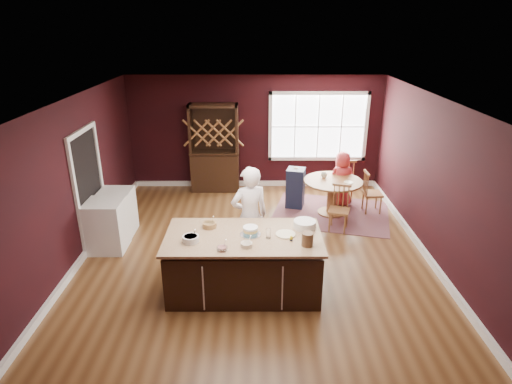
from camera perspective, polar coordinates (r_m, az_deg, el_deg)
room_shell at (r=6.99m, az=-0.09°, el=1.03°), size 7.00×7.00×7.00m
window at (r=10.38m, az=8.28°, el=8.62°), size 2.36×0.10×1.66m
doorway at (r=8.22m, az=-21.28°, el=0.30°), size 0.08×1.26×2.13m
kitchen_island at (r=6.51m, az=-1.64°, el=-9.58°), size 2.29×1.20×0.92m
dining_table at (r=9.12m, az=10.16°, el=0.26°), size 1.22×1.22×0.75m
baker at (r=7.01m, az=-0.86°, el=-3.28°), size 0.72×0.59×1.72m
layer_cake at (r=6.27m, az=-0.74°, el=-5.21°), size 0.31×0.31×0.13m
bowl_blue at (r=6.16m, az=-8.70°, el=-6.19°), size 0.24×0.24×0.09m
bowl_yellow at (r=6.54m, az=-6.22°, el=-4.37°), size 0.21×0.21×0.08m
bowl_pink at (r=5.90m, az=-4.53°, el=-7.51°), size 0.15×0.15×0.06m
bowl_olive at (r=5.97m, az=-1.27°, el=-7.04°), size 0.16×0.16×0.06m
drinking_glass at (r=6.17m, az=1.66°, el=-5.54°), size 0.08×0.08×0.15m
dinner_plate at (r=6.30m, az=3.96°, el=-5.64°), size 0.29×0.29×0.02m
white_tub at (r=6.52m, az=6.50°, el=-4.30°), size 0.34×0.34×0.12m
stoneware_crock at (r=6.01m, az=6.87°, el=-6.27°), size 0.16×0.16×0.20m
toy_figurine at (r=6.13m, az=4.72°, el=-6.17°), size 0.05×0.05×0.08m
rug at (r=9.32m, az=9.95°, el=-2.76°), size 2.77×2.38×0.01m
chair_east at (r=9.41m, az=15.30°, el=0.03°), size 0.38×0.40×0.93m
chair_south at (r=8.43m, az=11.03°, el=-2.19°), size 0.48×0.47×0.92m
chair_north at (r=9.85m, az=11.53°, el=1.68°), size 0.49×0.47×1.03m
seated_woman at (r=9.54m, az=11.34°, el=1.68°), size 0.68×0.52×1.23m
high_chair at (r=9.38m, az=5.28°, el=0.65°), size 0.45×0.45×0.92m
toddler at (r=9.24m, az=5.32°, el=2.64°), size 0.18×0.14×0.26m
table_plate at (r=8.97m, az=12.24°, el=1.26°), size 0.20×0.20×0.01m
table_cup at (r=9.16m, az=9.04°, el=2.23°), size 0.17×0.17×0.10m
hutch at (r=10.19m, az=-5.56°, el=5.82°), size 1.13×0.47×2.08m
washer at (r=8.05m, az=-19.30°, el=-4.28°), size 0.63×0.61×0.92m
dryer at (r=8.60m, az=-17.98°, el=-2.54°), size 0.60×0.58×0.88m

